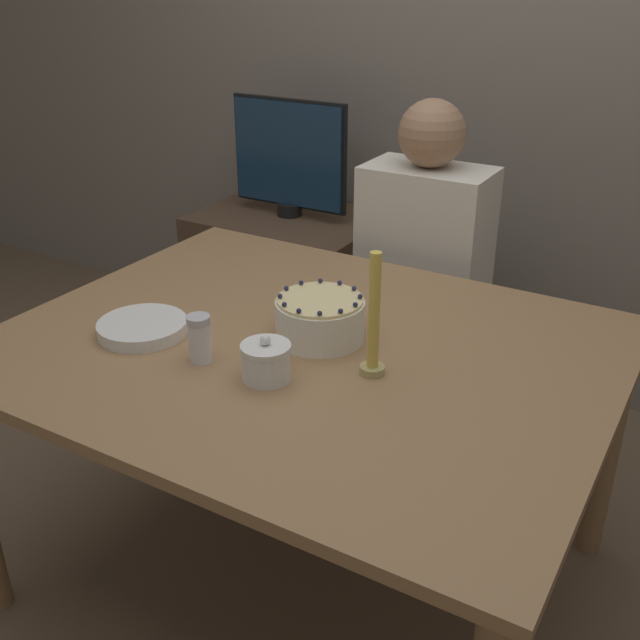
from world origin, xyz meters
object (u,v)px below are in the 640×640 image
tv_monitor (289,157)px  person_man_blue_shirt (421,306)px  sugar_bowl (266,361)px  candle (374,326)px  sugar_shaker (200,338)px  cake (320,319)px

tv_monitor → person_man_blue_shirt: bearing=-23.3°
sugar_bowl → candle: bearing=36.4°
sugar_shaker → sugar_bowl: bearing=2.9°
person_man_blue_shirt → candle: bearing=105.5°
person_man_blue_shirt → tv_monitor: size_ratio=2.39×
candle → tv_monitor: bearing=129.8°
candle → tv_monitor: (-0.95, 1.14, 0.02)m
sugar_bowl → candle: (0.19, 0.14, 0.08)m
person_man_blue_shirt → tv_monitor: 0.86m
candle → person_man_blue_shirt: bearing=105.5°
sugar_shaker → tv_monitor: bearing=114.3°
candle → person_man_blue_shirt: size_ratio=0.24×
sugar_bowl → tv_monitor: 1.49m
sugar_shaker → tv_monitor: size_ratio=0.23×
cake → sugar_shaker: size_ratio=1.91×
sugar_bowl → tv_monitor: bearing=120.7°
sugar_shaker → person_man_blue_shirt: (0.14, 0.98, -0.28)m
cake → sugar_bowl: (-0.00, -0.23, -0.01)m
tv_monitor → cake: bearing=-54.1°
candle → cake: bearing=154.8°
sugar_shaker → candle: (0.37, 0.15, 0.06)m
sugar_bowl → sugar_shaker: (-0.18, -0.01, 0.01)m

